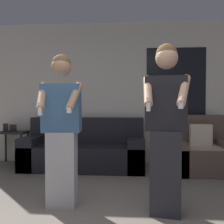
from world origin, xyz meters
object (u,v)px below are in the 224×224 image
Objects in this scene: couch at (84,151)px; side_table at (13,137)px; person_left at (62,129)px; person_right at (166,127)px; armchair at (201,153)px.

couch reaches higher than side_table.
side_table is at bearing 171.66° from couch.
person_left reaches higher than side_table.
person_left is 1.14m from person_right.
side_table is (-3.43, 0.29, 0.21)m from armchair.
person_right reaches higher than armchair.
armchair is 3.45m from side_table.
armchair is 1.22× the size of side_table.
armchair is at bearing -4.80° from side_table.
side_table is at bearing 175.20° from armchair.
couch is at bearing 122.47° from person_right.
couch is 1.25× the size of person_left.
armchair is 2.07m from person_right.
armchair reaches higher than couch.
person_left is (-1.94, -1.69, 0.55)m from armchair.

